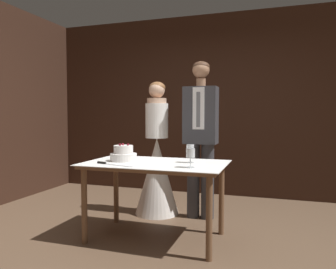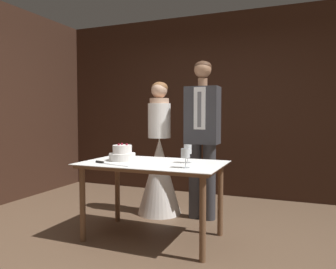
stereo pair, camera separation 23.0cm
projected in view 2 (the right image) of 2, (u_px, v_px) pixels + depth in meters
ground_plane at (152, 250)px, 2.98m from camera, size 40.00×40.00×0.00m
wall_back at (215, 105)px, 5.07m from camera, size 5.31×0.12×2.77m
cake_table at (153, 171)px, 3.23m from camera, size 1.38×0.83×0.76m
tiered_cake at (122, 154)px, 3.35m from camera, size 0.27×0.27×0.18m
cake_knife at (105, 163)px, 3.13m from camera, size 0.42×0.13×0.02m
wine_glass_near at (185, 154)px, 2.88m from camera, size 0.08×0.08×0.17m
wine_glass_middle at (188, 150)px, 3.18m from camera, size 0.08×0.08×0.18m
bride at (159, 166)px, 4.07m from camera, size 0.54×0.54×1.64m
groom at (202, 133)px, 3.84m from camera, size 0.39×0.25×1.86m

